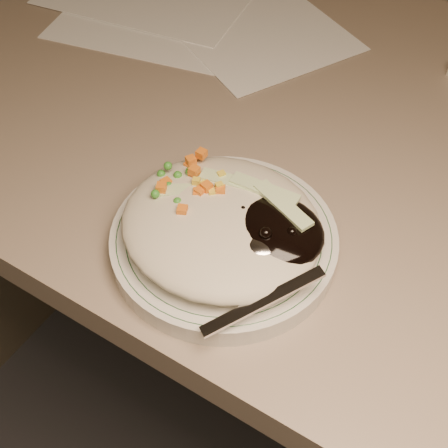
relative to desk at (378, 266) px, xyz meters
The scene contains 5 objects.
desk is the anchor object (origin of this frame).
plate 0.33m from the desk, 115.84° to the right, with size 0.22×0.22×0.02m, color silver.
plate_rim 0.33m from the desk, 115.84° to the right, with size 0.21×0.21×0.00m.
meal 0.35m from the desk, 114.86° to the right, with size 0.21×0.19×0.05m.
papers 0.46m from the desk, 162.27° to the left, with size 0.51×0.35×0.00m.
Camera 1 is at (0.10, 0.83, 1.22)m, focal length 50.00 mm.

